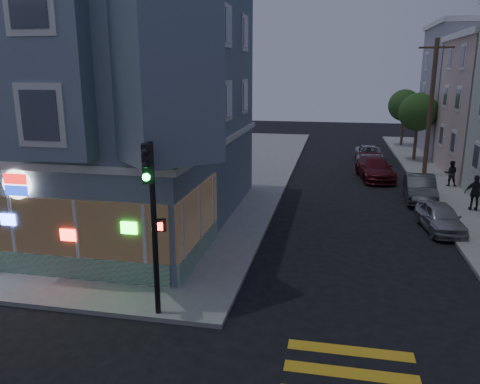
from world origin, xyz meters
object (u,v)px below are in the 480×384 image
(parked_car_c, at_px, (375,168))
(traffic_signal, at_px, (152,202))
(street_tree_far, at_px, (404,105))
(parked_car_b, at_px, (420,188))
(pedestrian_b, at_px, (476,193))
(parked_car_a, at_px, (440,217))
(street_tree_near, at_px, (418,112))
(parked_car_d, at_px, (369,154))
(utility_pole, at_px, (431,106))
(pedestrian_a, at_px, (451,173))

(parked_car_c, distance_m, traffic_signal, 22.00)
(street_tree_far, bearing_deg, parked_car_b, -94.32)
(pedestrian_b, distance_m, traffic_signal, 18.09)
(street_tree_far, height_order, parked_car_a, street_tree_far)
(street_tree_near, bearing_deg, pedestrian_b, -86.84)
(parked_car_a, relative_size, parked_car_d, 0.83)
(utility_pole, xyz_separation_m, traffic_signal, (-10.97, -21.83, -1.23))
(street_tree_far, height_order, parked_car_b, street_tree_far)
(street_tree_near, distance_m, traffic_signal, 29.99)
(parked_car_a, height_order, traffic_signal, traffic_signal)
(pedestrian_a, distance_m, parked_car_b, 4.22)
(parked_car_a, bearing_deg, traffic_signal, -140.62)
(utility_pole, distance_m, street_tree_far, 14.03)
(traffic_signal, bearing_deg, parked_car_c, 48.03)
(pedestrian_b, relative_size, parked_car_b, 0.42)
(street_tree_near, bearing_deg, parked_car_c, -116.03)
(street_tree_far, bearing_deg, utility_pole, -90.82)
(utility_pole, relative_size, street_tree_far, 1.70)
(street_tree_near, bearing_deg, pedestrian_a, -84.96)
(utility_pole, height_order, street_tree_near, utility_pole)
(pedestrian_a, relative_size, pedestrian_b, 0.87)
(utility_pole, xyz_separation_m, parked_car_a, (-1.30, -11.83, -4.16))
(parked_car_a, bearing_deg, street_tree_far, 80.10)
(street_tree_far, relative_size, parked_car_d, 1.18)
(street_tree_far, height_order, pedestrian_b, street_tree_far)
(pedestrian_b, xyz_separation_m, parked_car_d, (-4.40, 13.66, -0.43))
(utility_pole, xyz_separation_m, parked_car_c, (-3.40, -1.37, -4.07))
(parked_car_c, bearing_deg, parked_car_a, -85.85)
(pedestrian_a, distance_m, parked_car_c, 4.72)
(utility_pole, height_order, parked_car_c, utility_pole)
(street_tree_near, relative_size, parked_car_c, 1.05)
(parked_car_a, bearing_deg, utility_pole, 77.15)
(parked_car_b, bearing_deg, street_tree_near, 86.20)
(parked_car_a, bearing_deg, parked_car_d, 90.47)
(utility_pole, bearing_deg, parked_car_b, -101.64)
(pedestrian_b, bearing_deg, pedestrian_a, -87.58)
(parked_car_c, height_order, parked_car_d, parked_car_c)
(parked_car_b, relative_size, parked_car_d, 0.97)
(street_tree_near, xyz_separation_m, traffic_signal, (-11.17, -27.83, -0.37))
(traffic_signal, bearing_deg, utility_pole, 41.65)
(parked_car_a, xyz_separation_m, traffic_signal, (-9.67, -10.00, 2.93))
(parked_car_c, xyz_separation_m, traffic_signal, (-7.57, -20.46, 2.83))
(street_tree_far, relative_size, pedestrian_b, 2.92)
(street_tree_far, height_order, parked_car_c, street_tree_far)
(street_tree_far, height_order, parked_car_d, street_tree_far)
(parked_car_d, relative_size, traffic_signal, 0.89)
(traffic_signal, bearing_deg, parked_car_b, 36.11)
(parked_car_a, xyz_separation_m, parked_car_c, (-2.10, 10.45, 0.10))
(street_tree_far, bearing_deg, parked_car_d, -112.15)
(pedestrian_a, xyz_separation_m, parked_car_b, (-2.35, -3.49, -0.22))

